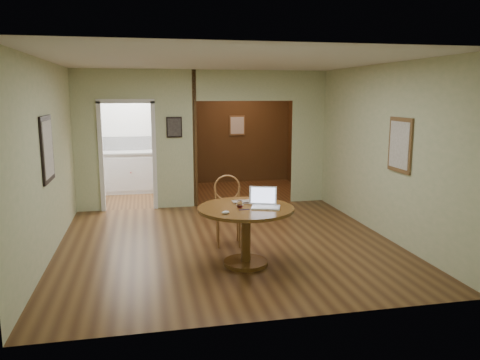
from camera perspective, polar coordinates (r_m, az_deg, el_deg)
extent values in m
plane|color=#402512|center=(7.16, -1.50, -7.75)|extent=(5.00, 5.00, 0.00)
plane|color=silver|center=(6.82, -1.61, 14.36)|extent=(5.00, 5.00, 0.00)
plane|color=beige|center=(4.45, 4.16, -1.04)|extent=(5.00, 0.00, 5.00)
plane|color=beige|center=(6.87, -22.54, 2.26)|extent=(0.00, 5.00, 5.00)
plane|color=beige|center=(7.70, 17.12, 3.39)|extent=(0.00, 5.00, 5.00)
cube|color=beige|center=(9.29, -18.22, 4.46)|extent=(0.50, 2.70, 0.04)
cube|color=beige|center=(9.25, -7.99, 4.86)|extent=(0.80, 2.70, 0.04)
cube|color=beige|center=(9.82, 8.29, 5.17)|extent=(0.70, 2.70, 0.04)
plane|color=white|center=(11.23, -12.52, 5.68)|extent=(2.70, 0.00, 2.70)
plane|color=#362410|center=(11.96, -0.37, 6.20)|extent=(2.70, 0.00, 2.70)
cube|color=#362410|center=(10.53, -6.27, 5.56)|extent=(0.08, 2.50, 2.70)
cube|color=black|center=(6.85, -22.47, 3.50)|extent=(0.03, 0.70, 0.90)
cube|color=brown|center=(7.24, 18.94, 4.06)|extent=(0.03, 0.60, 0.80)
cube|color=black|center=(9.21, -8.02, 6.39)|extent=(0.30, 0.03, 0.40)
cube|color=silver|center=(11.93, -0.35, 6.67)|extent=(0.40, 0.03, 0.50)
cube|color=white|center=(11.24, -12.47, 4.40)|extent=(2.00, 0.02, 0.32)
cylinder|color=brown|center=(6.31, 0.70, -10.03)|extent=(0.59, 0.59, 0.05)
cylinder|color=brown|center=(6.19, 0.71, -6.90)|extent=(0.13, 0.13, 0.68)
cylinder|color=brown|center=(6.09, 0.72, -3.51)|extent=(1.26, 1.26, 0.04)
cylinder|color=brown|center=(6.98, -1.45, -4.18)|extent=(0.48, 0.48, 0.03)
cylinder|color=brown|center=(6.89, -2.65, -6.44)|extent=(0.03, 0.03, 0.47)
cylinder|color=brown|center=(6.91, -0.03, -6.37)|extent=(0.03, 0.03, 0.47)
cylinder|color=brown|center=(7.19, -2.80, -5.72)|extent=(0.03, 0.03, 0.47)
cylinder|color=brown|center=(7.21, -0.30, -5.65)|extent=(0.03, 0.03, 0.47)
cylinder|color=brown|center=(7.08, -3.00, -2.34)|extent=(0.03, 0.03, 0.38)
cylinder|color=brown|center=(7.10, -0.13, -2.28)|extent=(0.03, 0.03, 0.38)
torus|color=brown|center=(7.06, -1.58, -0.97)|extent=(0.40, 0.07, 0.40)
cube|color=silver|center=(6.05, 3.16, -3.34)|extent=(0.42, 0.35, 0.02)
cube|color=silver|center=(6.02, 3.24, -3.32)|extent=(0.33, 0.22, 0.00)
cube|color=silver|center=(6.16, 2.81, -1.87)|extent=(0.36, 0.18, 0.24)
cube|color=#8F97B6|center=(6.15, 2.83, -1.89)|extent=(0.31, 0.15, 0.20)
imported|color=silver|center=(6.28, 0.73, -2.75)|extent=(0.35, 0.23, 0.03)
ellipsoid|color=silver|center=(5.74, -1.76, -3.97)|extent=(0.11, 0.07, 0.04)
cylinder|color=#0B0C52|center=(5.94, 0.51, -3.63)|extent=(0.14, 0.02, 0.01)
cube|color=white|center=(11.04, -12.36, 0.90)|extent=(2.00, 0.55, 0.90)
cube|color=silver|center=(10.97, -12.45, 3.32)|extent=(2.06, 0.60, 0.04)
sphere|color=#B20C0C|center=(10.75, -13.18, 0.88)|extent=(0.03, 0.03, 0.03)
sphere|color=#B20C0C|center=(10.77, -7.85, 1.07)|extent=(0.03, 0.03, 0.03)
ellipsoid|color=beige|center=(10.97, -8.98, 4.27)|extent=(0.29, 0.25, 0.28)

